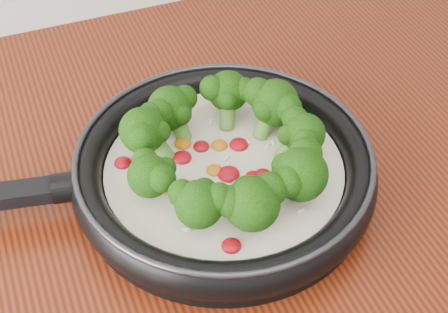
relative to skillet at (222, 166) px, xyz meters
name	(u,v)px	position (x,y,z in m)	size (l,w,h in m)	color
skillet	(222,166)	(0.00, 0.00, 0.00)	(0.54, 0.39, 0.10)	black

